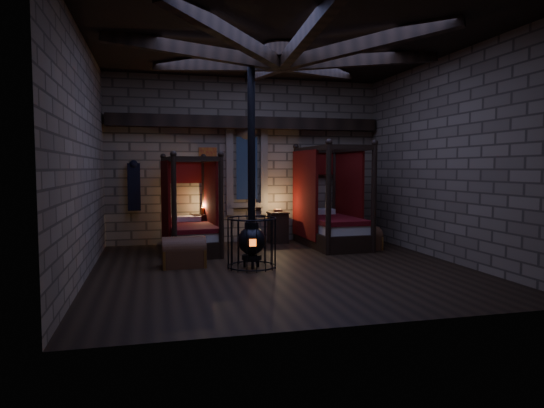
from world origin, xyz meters
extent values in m
cube|color=black|center=(0.00, 0.00, 0.00)|extent=(7.00, 7.00, 0.01)
cube|color=#847054|center=(0.00, 3.50, 2.10)|extent=(7.00, 0.02, 4.20)
cube|color=#847054|center=(0.00, -3.50, 2.10)|extent=(7.00, 0.02, 4.20)
cube|color=#847054|center=(-3.50, 0.00, 2.10)|extent=(0.02, 7.00, 4.20)
cube|color=#847054|center=(3.50, 0.00, 2.10)|extent=(0.02, 7.00, 4.20)
cube|color=black|center=(0.00, 0.00, 4.20)|extent=(7.00, 7.00, 0.01)
cube|color=black|center=(0.00, 3.32, 3.05)|extent=(6.86, 0.35, 0.30)
cylinder|color=black|center=(0.00, 0.00, 4.05)|extent=(0.70, 0.70, 0.25)
cube|color=black|center=(0.00, 3.45, 1.90)|extent=(0.55, 0.04, 1.60)
cube|color=maroon|center=(-1.00, 3.46, 2.10)|extent=(0.45, 0.03, 0.65)
cube|color=black|center=(-2.80, 3.34, 1.45)|extent=(0.30, 0.10, 1.15)
cube|color=black|center=(2.80, 3.34, 1.45)|extent=(0.30, 0.10, 1.15)
cube|color=black|center=(-1.54, 2.17, 0.18)|extent=(1.22, 2.11, 0.35)
cube|color=beige|center=(-1.54, 2.17, 0.45)|extent=(1.09, 1.94, 0.21)
cube|color=maroon|center=(-1.54, 2.17, 0.59)|extent=(1.15, 1.99, 0.10)
cube|color=beige|center=(-1.60, 2.91, 0.68)|extent=(0.71, 0.40, 0.14)
cube|color=#620C08|center=(-1.62, 3.17, 1.81)|extent=(1.07, 0.14, 0.54)
cylinder|color=black|center=(-1.95, 1.16, 1.07)|extent=(0.11, 0.11, 2.15)
cylinder|color=black|center=(-2.11, 3.10, 1.07)|extent=(0.11, 0.11, 2.15)
cylinder|color=black|center=(-0.97, 1.24, 1.07)|extent=(0.11, 0.11, 2.15)
cylinder|color=black|center=(-1.13, 3.19, 1.07)|extent=(0.11, 0.11, 2.15)
cube|color=#620C08|center=(-2.08, 2.42, 1.12)|extent=(0.18, 1.46, 1.90)
cube|color=#620C08|center=(-1.05, 2.51, 1.12)|extent=(0.18, 1.46, 1.90)
cube|color=black|center=(1.86, 2.23, 0.20)|extent=(1.28, 2.33, 0.40)
cube|color=beige|center=(1.86, 2.23, 0.51)|extent=(1.14, 2.15, 0.24)
cube|color=maroon|center=(1.86, 2.23, 0.66)|extent=(1.20, 2.20, 0.11)
cube|color=beige|center=(1.83, 3.07, 0.77)|extent=(0.78, 0.41, 0.15)
cube|color=#620C08|center=(1.82, 3.37, 2.03)|extent=(1.21, 0.10, 0.60)
cylinder|color=black|center=(1.36, 1.11, 1.21)|extent=(0.12, 0.12, 2.42)
cylinder|color=black|center=(1.27, 3.31, 1.21)|extent=(0.12, 0.12, 2.42)
cylinder|color=black|center=(2.46, 1.16, 1.21)|extent=(0.12, 0.12, 2.42)
cylinder|color=black|center=(2.37, 3.35, 1.21)|extent=(0.12, 0.12, 2.42)
cube|color=#620C08|center=(1.27, 2.54, 1.26)|extent=(0.13, 1.65, 2.14)
cube|color=#620C08|center=(2.43, 2.59, 1.26)|extent=(0.13, 1.65, 2.14)
cube|color=#56311B|center=(-1.80, 0.57, 0.17)|extent=(0.83, 0.51, 0.34)
cylinder|color=#56311B|center=(-1.80, 0.57, 0.34)|extent=(0.83, 0.51, 0.50)
cube|color=#B68138|center=(-2.18, 0.57, 0.17)|extent=(0.06, 0.52, 0.36)
cube|color=#B68138|center=(-1.41, 0.58, 0.17)|extent=(0.06, 0.52, 0.36)
cube|color=#56311B|center=(2.40, 1.50, 0.15)|extent=(0.82, 0.59, 0.31)
cylinder|color=#56311B|center=(2.40, 1.50, 0.31)|extent=(0.82, 0.59, 0.45)
cube|color=#B68138|center=(2.06, 1.43, 0.15)|extent=(0.14, 0.47, 0.33)
cube|color=#B68138|center=(2.74, 1.57, 0.15)|extent=(0.14, 0.47, 0.33)
cube|color=black|center=(-1.18, 3.09, 0.37)|extent=(0.47, 0.45, 0.73)
cube|color=black|center=(-1.18, 3.09, 0.75)|extent=(0.52, 0.50, 0.04)
cylinder|color=#B68138|center=(-1.18, 3.09, 0.86)|extent=(0.10, 0.10, 0.17)
cube|color=black|center=(0.72, 3.05, 0.38)|extent=(0.47, 0.45, 0.75)
cube|color=black|center=(0.72, 3.05, 0.77)|extent=(0.51, 0.49, 0.04)
cube|color=#56311B|center=(0.72, 3.05, 0.84)|extent=(0.20, 0.15, 0.05)
cylinder|color=black|center=(-0.54, 0.16, 0.21)|extent=(0.38, 0.38, 0.10)
sphere|color=black|center=(-0.54, 0.16, 0.52)|extent=(0.53, 0.53, 0.53)
cylinder|color=black|center=(-0.54, 0.16, 0.81)|extent=(0.27, 0.27, 0.13)
cube|color=#FF5914|center=(-0.57, -0.10, 0.52)|extent=(0.13, 0.03, 0.13)
cylinder|color=black|center=(-0.54, 0.16, 2.45)|extent=(0.14, 0.14, 3.19)
torus|color=black|center=(-0.54, 0.16, 0.04)|extent=(0.94, 0.94, 0.03)
torus|color=black|center=(-0.54, 0.16, 0.95)|extent=(0.94, 0.94, 0.03)
camera|label=1|loc=(-2.36, -8.82, 1.90)|focal=32.00mm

